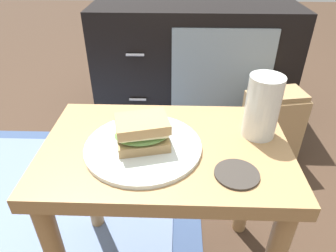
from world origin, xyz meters
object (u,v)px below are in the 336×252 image
Objects in this scene: beer_glass at (262,108)px; coaster at (237,174)px; paper_bag at (271,128)px; tv_cabinet at (193,62)px; plate at (143,146)px; sandwich_front at (142,132)px.

coaster is (-0.07, -0.15, -0.07)m from beer_glass.
beer_glass is 0.44× the size of paper_bag.
coaster is at bearing -113.79° from paper_bag.
coaster is at bearing -87.63° from tv_cabinet.
plate is at bearing -166.14° from beer_glass.
coaster is 0.27× the size of paper_bag.
sandwich_front is at bearing -166.14° from beer_glass.
sandwich_front is (0.00, -0.00, 0.04)m from plate.
coaster is (0.19, -0.08, -0.04)m from sandwich_front.
beer_glass is 0.63m from paper_bag.
coaster is at bearing -22.53° from plate.
beer_glass reaches higher than tv_cabinet.
beer_glass reaches higher than sandwich_front.
sandwich_front reaches higher than plate.
tv_cabinet is 1.06m from coaster.
tv_cabinet is 2.87× the size of paper_bag.
tv_cabinet reaches higher than sandwich_front.
beer_glass reaches higher than coaster.
sandwich_front is at bearing -130.89° from paper_bag.
tv_cabinet is 6.49× the size of beer_glass.
plate reaches higher than paper_bag.
beer_glass reaches higher than plate.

